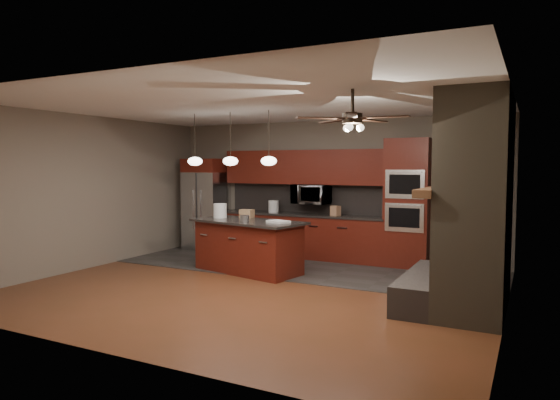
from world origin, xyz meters
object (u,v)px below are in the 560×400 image
Objects in this scene: cardboard_box at (247,214)px; counter_bucket at (274,206)px; microwave at (311,194)px; counter_box at (336,211)px; paint_can at (244,218)px; white_bucket at (220,211)px; refrigerator at (206,204)px; oven_tower at (408,203)px; kitchen_island at (248,246)px; paint_tray at (278,222)px.

counter_bucket reaches higher than cardboard_box.
microwave reaches higher than counter_box.
cardboard_box is (-0.27, 0.52, 0.02)m from paint_can.
white_bucket is 0.50m from cardboard_box.
refrigerator is 3.08m from counter_box.
oven_tower reaches higher than microwave.
paint_can is (-2.39, -1.88, -0.22)m from oven_tower.
cardboard_box is at bearing 28.99° from white_bucket.
paint_can is at bearing -72.42° from kitchen_island.
paint_can is at bearing -102.05° from microwave.
oven_tower is at bearing -1.66° from microwave.
counter_box is at bearing 42.88° from white_bucket.
oven_tower is 6.61× the size of paint_tray.
counter_bucket is (1.67, 0.08, 0.01)m from refrigerator.
paint_tray is (0.20, -1.85, -0.36)m from microwave.
microwave is 3.81× the size of counter_box.
counter_bucket is at bearing -176.61° from microwave.
microwave is 2.53m from refrigerator.
paint_tray is 2.09m from counter_bucket.
microwave is 0.33× the size of kitchen_island.
paint_can is (2.10, -1.81, -0.04)m from refrigerator.
white_bucket is at bearing -99.47° from counter_bucket.
refrigerator is at bearing 139.22° from paint_can.
counter_bucket is (-0.16, 1.37, 0.03)m from cardboard_box.
counter_bucket reaches higher than counter_box.
paint_tray is at bearing -83.78° from microwave.
paint_can is at bearing -77.22° from counter_bucket.
paint_can is (0.01, -0.14, 0.51)m from kitchen_island.
refrigerator is 5.65× the size of paint_tray.
paint_can is at bearing -94.39° from counter_box.
paint_can is 1.94m from counter_bucket.
paint_can is 0.44× the size of paint_tray.
kitchen_island is 13.80× the size of paint_can.
paint_tray is (0.62, 0.09, -0.04)m from paint_can.
paint_can is 0.59m from cardboard_box.
refrigerator is 2.07m from white_bucket.
paint_can is at bearing -141.74° from oven_tower.
counter_box is at bearing -2.03° from counter_bucket.
counter_box is (-1.41, -0.04, -0.20)m from oven_tower.
kitchen_island is at bearing -38.66° from refrigerator.
white_bucket is 1.63m from counter_bucket.
counter_bucket is at bearing 95.27° from cardboard_box.
counter_bucket is at bearing 115.21° from kitchen_island.
counter_bucket is 1.29× the size of counter_box.
refrigerator reaches higher than paint_tray.
counter_box is at bearing -178.27° from oven_tower.
kitchen_island is 0.79m from paint_tray.
oven_tower reaches higher than paint_can.
paint_can is at bearing -151.38° from paint_tray.
white_bucket is 0.73× the size of paint_tray.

